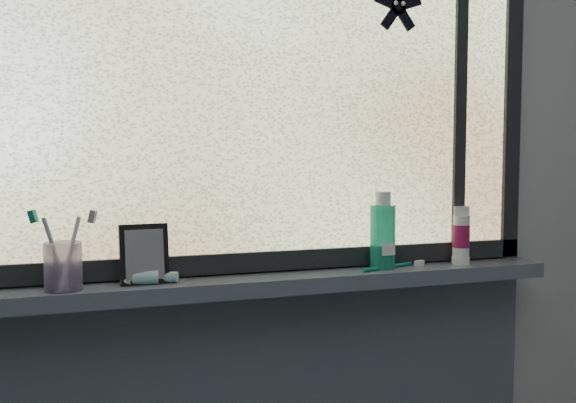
# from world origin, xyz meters

# --- Properties ---
(wall_back) EXTENTS (3.00, 0.01, 2.50)m
(wall_back) POSITION_xyz_m (0.00, 1.30, 1.25)
(wall_back) COLOR #9EA3A8
(wall_back) RESTS_ON ground
(windowsill) EXTENTS (1.62, 0.14, 0.04)m
(windowsill) POSITION_xyz_m (0.00, 1.23, 1.00)
(windowsill) COLOR #464D5D
(windowsill) RESTS_ON wall_back
(window_pane) EXTENTS (1.50, 0.01, 1.00)m
(window_pane) POSITION_xyz_m (0.00, 1.28, 1.53)
(window_pane) COLOR silver
(window_pane) RESTS_ON wall_back
(frame_bottom) EXTENTS (1.60, 0.03, 0.05)m
(frame_bottom) POSITION_xyz_m (0.00, 1.28, 1.05)
(frame_bottom) COLOR black
(frame_bottom) RESTS_ON windowsill
(frame_right) EXTENTS (0.05, 0.03, 1.10)m
(frame_right) POSITION_xyz_m (0.78, 1.28, 1.53)
(frame_right) COLOR black
(frame_right) RESTS_ON wall_back
(frame_mullion) EXTENTS (0.03, 0.03, 1.00)m
(frame_mullion) POSITION_xyz_m (0.60, 1.28, 1.53)
(frame_mullion) COLOR black
(frame_mullion) RESTS_ON wall_back
(starfish_sticker) EXTENTS (0.15, 0.02, 0.15)m
(starfish_sticker) POSITION_xyz_m (0.40, 1.27, 1.72)
(starfish_sticker) COLOR black
(starfish_sticker) RESTS_ON window_pane
(vanity_mirror) EXTENTS (0.12, 0.06, 0.14)m
(vanity_mirror) POSITION_xyz_m (-0.28, 1.23, 1.09)
(vanity_mirror) COLOR black
(vanity_mirror) RESTS_ON windowsill
(toothpaste_tube) EXTENTS (0.19, 0.07, 0.03)m
(toothpaste_tube) POSITION_xyz_m (-0.26, 1.22, 1.04)
(toothpaste_tube) COLOR white
(toothpaste_tube) RESTS_ON windowsill
(toothbrush_cup) EXTENTS (0.11, 0.11, 0.11)m
(toothbrush_cup) POSITION_xyz_m (-0.46, 1.21, 1.07)
(toothbrush_cup) COLOR #AE9BCD
(toothbrush_cup) RESTS_ON windowsill
(toothbrush_lying) EXTENTS (0.22, 0.09, 0.01)m
(toothbrush_lying) POSITION_xyz_m (0.35, 1.22, 1.03)
(toothbrush_lying) COLOR #0C6D59
(toothbrush_lying) RESTS_ON windowsill
(mouthwash_bottle) EXTENTS (0.08, 0.08, 0.17)m
(mouthwash_bottle) POSITION_xyz_m (0.34, 1.23, 1.12)
(mouthwash_bottle) COLOR #21AB88
(mouthwash_bottle) RESTS_ON windowsill
(cream_tube) EXTENTS (0.05, 0.05, 0.11)m
(cream_tube) POSITION_xyz_m (0.58, 1.22, 1.11)
(cream_tube) COLOR silver
(cream_tube) RESTS_ON windowsill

